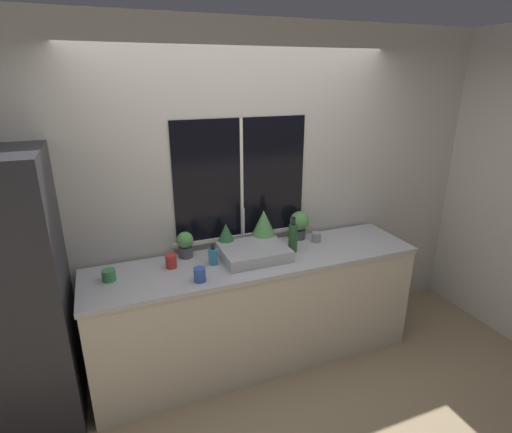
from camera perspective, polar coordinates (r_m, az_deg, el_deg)
The scene contains 16 objects.
ground_plane at distance 3.44m, azimuth 2.15°, elevation -22.37°, with size 14.00×14.00×0.00m, color #937F60.
wall_back at distance 3.32m, azimuth -2.27°, elevation 3.04°, with size 8.00×0.09×2.70m.
wall_right at distance 5.16m, azimuth 19.24°, elevation 7.99°, with size 0.06×7.00×2.70m.
counter at distance 3.37m, azimuth 0.12°, elevation -13.20°, with size 2.62×0.63×0.94m.
refrigerator at distance 3.03m, azimuth -31.46°, elevation -10.05°, with size 0.64×0.73×1.89m.
sink at distance 3.15m, azimuth -0.35°, elevation -5.04°, with size 0.51×0.46×0.33m.
potted_plant_far_left at distance 3.17m, azimuth -10.07°, elevation -3.86°, with size 0.13×0.13×0.21m.
potted_plant_center_left at distance 3.24m, azimuth -4.29°, elevation -2.80°, with size 0.13×0.13×0.23m.
potted_plant_center_right at distance 3.32m, azimuth 1.10°, elevation -1.14°, with size 0.20×0.20×0.31m.
potted_plant_far_right at distance 3.47m, azimuth 6.22°, elevation -0.95°, with size 0.17×0.17×0.25m.
soap_bottle at distance 3.04m, azimuth -6.15°, elevation -5.66°, with size 0.07×0.07×0.16m.
bottle_tall at distance 3.23m, azimuth 5.30°, elevation -2.97°, with size 0.07×0.07×0.30m.
mug_blue at distance 2.83m, azimuth -8.06°, elevation -8.21°, with size 0.08×0.08×0.10m.
mug_green at distance 2.99m, azimuth -20.29°, elevation -7.87°, with size 0.09×0.09×0.08m.
mug_grey at distance 3.47m, azimuth 8.58°, elevation -2.93°, with size 0.08×0.08×0.08m.
mug_red at distance 3.05m, azimuth -12.04°, elevation -6.27°, with size 0.08×0.08×0.10m.
Camera 1 is at (-1.05, -2.32, 2.30)m, focal length 28.00 mm.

